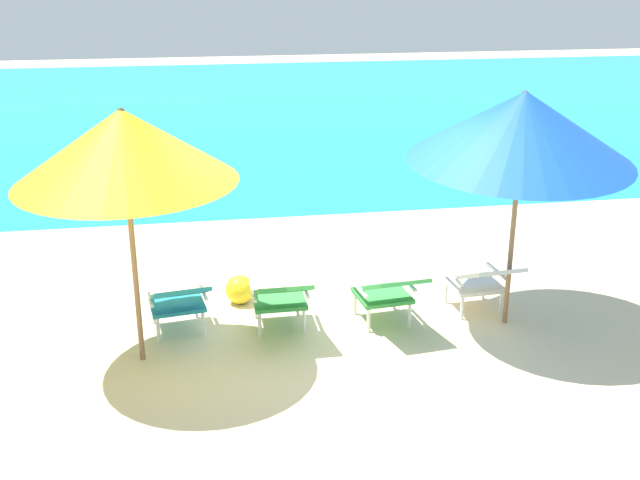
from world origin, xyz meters
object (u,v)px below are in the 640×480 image
object	(u,v)px
lounge_chair_far_left	(179,299)
lounge_chair_near_right	(389,291)
lounge_chair_far_right	(482,280)
beach_umbrella_left	(124,146)
beach_ball	(240,290)
lounge_chair_near_left	(281,296)
beach_umbrella_right	(522,127)

from	to	relation	value
lounge_chair_far_left	lounge_chair_near_right	distance (m)	2.06
lounge_chair_far_right	beach_umbrella_left	distance (m)	3.80
beach_umbrella_left	beach_ball	distance (m)	2.38
lounge_chair_near_left	beach_umbrella_left	world-z (taller)	beach_umbrella_left
lounge_chair_far_right	lounge_chair_far_left	bearing A→B (deg)	179.23
lounge_chair_near_left	lounge_chair_far_left	bearing A→B (deg)	174.87
beach_umbrella_right	beach_umbrella_left	bearing A→B (deg)	-177.36
lounge_chair_near_left	lounge_chair_far_right	world-z (taller)	same
lounge_chair_far_left	lounge_chair_far_right	xyz separation A→B (m)	(3.07, -0.04, 0.00)
lounge_chair_far_left	lounge_chair_near_left	bearing A→B (deg)	-5.13
lounge_chair_far_left	lounge_chair_near_right	bearing A→B (deg)	-4.10
lounge_chair_near_right	lounge_chair_near_left	bearing A→B (deg)	176.86
lounge_chair_near_left	lounge_chair_far_right	xyz separation A→B (m)	(2.08, 0.05, 0.00)
lounge_chair_near_left	lounge_chair_far_right	distance (m)	2.08
lounge_chair_far_left	beach_umbrella_left	distance (m)	1.70
lounge_chair_near_right	beach_umbrella_right	bearing A→B (deg)	-3.94
lounge_chair_near_left	lounge_chair_far_right	bearing A→B (deg)	1.31
beach_ball	beach_umbrella_right	bearing A→B (deg)	-19.48
beach_umbrella_left	beach_umbrella_right	size ratio (longest dim) A/B	0.97
lounge_chair_far_right	lounge_chair_near_right	bearing A→B (deg)	-174.02
lounge_chair_far_left	beach_ball	world-z (taller)	lounge_chair_far_left
lounge_chair_near_left	lounge_chair_near_right	world-z (taller)	same
lounge_chair_near_right	beach_umbrella_right	world-z (taller)	beach_umbrella_right
lounge_chair_far_left	beach_ball	bearing A→B (deg)	47.99
lounge_chair_far_right	lounge_chair_near_left	bearing A→B (deg)	-178.69
lounge_chair_far_left	lounge_chair_far_right	world-z (taller)	same
lounge_chair_near_left	beach_umbrella_right	xyz separation A→B (m)	(2.28, -0.14, 1.62)
lounge_chair_near_left	lounge_chair_far_right	size ratio (longest dim) A/B	0.96
lounge_chair_far_left	lounge_chair_near_right	world-z (taller)	same
lounge_chair_near_left	beach_umbrella_right	distance (m)	2.80
beach_ball	lounge_chair_near_left	bearing A→B (deg)	-65.79
beach_umbrella_left	beach_ball	world-z (taller)	beach_umbrella_left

